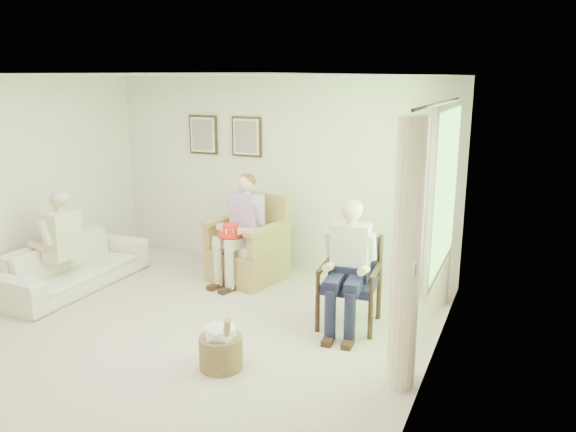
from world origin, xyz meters
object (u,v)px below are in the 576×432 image
object	(u,v)px
wicker_armchair	(249,253)
sofa	(73,265)
red_hat	(231,231)
wood_armchair	(352,278)
hatbox	(221,345)
person_sofa	(57,237)
person_wicker	(243,221)
person_dark	(348,257)

from	to	relation	value
wicker_armchair	sofa	bearing A→B (deg)	-133.13
sofa	red_hat	xyz separation A→B (m)	(1.80, 0.83, 0.43)
wicker_armchair	wood_armchair	size ratio (longest dim) A/B	1.18
sofa	red_hat	bearing A→B (deg)	-65.23
red_hat	hatbox	xyz separation A→B (m)	(0.92, -1.85, -0.49)
hatbox	wicker_armchair	bearing A→B (deg)	111.34
person_sofa	hatbox	size ratio (longest dim) A/B	2.15
wood_armchair	hatbox	size ratio (longest dim) A/B	1.59
person_sofa	red_hat	xyz separation A→B (m)	(1.80, 1.04, 0.01)
wood_armchair	person_sofa	world-z (taller)	person_sofa
sofa	person_sofa	xyz separation A→B (m)	(0.00, -0.20, 0.42)
wood_armchair	person_wicker	bearing A→B (deg)	153.81
hatbox	person_sofa	bearing A→B (deg)	163.40
hatbox	red_hat	bearing A→B (deg)	116.48
person_wicker	person_sofa	world-z (taller)	person_wicker
wicker_armchair	wood_armchair	xyz separation A→B (m)	(1.64, -0.77, 0.16)
wood_armchair	sofa	xyz separation A→B (m)	(-3.51, -0.40, -0.21)
red_hat	sofa	bearing A→B (deg)	-155.23
person_wicker	hatbox	size ratio (longest dim) A/B	2.36
person_wicker	person_dark	distance (m)	1.82
person_wicker	red_hat	world-z (taller)	person_wicker
sofa	person_sofa	distance (m)	0.46
person_wicker	sofa	bearing A→B (deg)	-136.41
wicker_armchair	hatbox	distance (m)	2.35
sofa	person_wicker	xyz separation A→B (m)	(1.87, 1.03, 0.52)
wood_armchair	red_hat	xyz separation A→B (m)	(-1.71, 0.43, 0.21)
person_wicker	red_hat	size ratio (longest dim) A/B	4.06
red_hat	person_wicker	bearing A→B (deg)	71.16
person_sofa	wicker_armchair	bearing A→B (deg)	126.38
wood_armchair	person_dark	xyz separation A→B (m)	(-0.00, -0.15, 0.27)
person_dark	hatbox	xyz separation A→B (m)	(-0.79, -1.27, -0.56)
wicker_armchair	sofa	size ratio (longest dim) A/B	0.54
red_hat	person_dark	bearing A→B (deg)	-18.84
red_hat	hatbox	bearing A→B (deg)	-63.52
person_dark	red_hat	xyz separation A→B (m)	(-1.71, 0.58, -0.06)
sofa	person_dark	size ratio (longest dim) A/B	1.50
person_dark	red_hat	world-z (taller)	person_dark
person_wicker	person_sofa	bearing A→B (deg)	-131.81
wicker_armchair	person_wicker	world-z (taller)	person_wicker
sofa	hatbox	size ratio (longest dim) A/B	3.47
sofa	person_wicker	world-z (taller)	person_wicker
person_sofa	sofa	bearing A→B (deg)	-179.97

